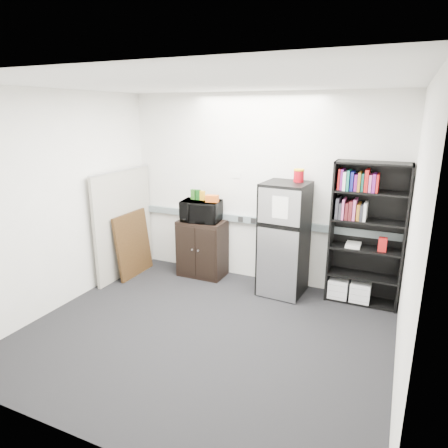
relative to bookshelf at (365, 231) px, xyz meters
name	(u,v)px	position (x,y,z in m)	size (l,w,h in m)	color
floor	(204,333)	(-1.51, -1.57, -0.97)	(4.00, 4.00, 0.00)	black
wall_back	(259,190)	(-1.51, 0.18, 0.38)	(4.00, 0.02, 2.70)	silver
wall_right	(412,244)	(0.49, -1.57, 0.38)	(0.02, 3.50, 2.70)	silver
wall_left	(60,202)	(-3.51, -1.57, 0.38)	(0.02, 3.50, 2.70)	silver
ceiling	(201,83)	(-1.51, -1.57, 1.73)	(4.00, 3.50, 0.02)	white
electrical_raceway	(257,221)	(-1.51, 0.15, -0.07)	(3.92, 0.05, 0.10)	slate
wall_note	(236,175)	(-1.86, 0.18, 0.58)	(0.14, 0.00, 0.10)	white
bookshelf	(365,231)	(0.00, 0.00, 0.00)	(0.90, 0.34, 1.85)	black
cubicle_partition	(124,223)	(-3.41, -0.49, -0.16)	(0.06, 1.30, 1.62)	gray
cabinet	(202,248)	(-2.30, -0.07, -0.54)	(0.69, 0.46, 0.86)	black
microwave	(201,211)	(-2.30, -0.08, 0.05)	(0.56, 0.38, 0.31)	black
snack_box_a	(193,194)	(-2.45, -0.05, 0.28)	(0.07, 0.05, 0.15)	#235618
snack_box_b	(198,195)	(-2.36, -0.05, 0.28)	(0.07, 0.05, 0.15)	#0D3D0E
snack_box_c	(202,196)	(-2.29, -0.05, 0.27)	(0.07, 0.05, 0.14)	orange
snack_bag	(212,199)	(-2.11, -0.10, 0.25)	(0.18, 0.10, 0.10)	#C45013
refrigerator	(284,239)	(-1.02, -0.15, -0.20)	(0.62, 0.64, 1.55)	black
coffee_can	(299,175)	(-0.89, -0.02, 0.67)	(0.14, 0.14, 0.19)	#9D0711
framed_poster	(133,244)	(-3.28, -0.47, -0.49)	(0.15, 0.76, 0.97)	#311D0D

